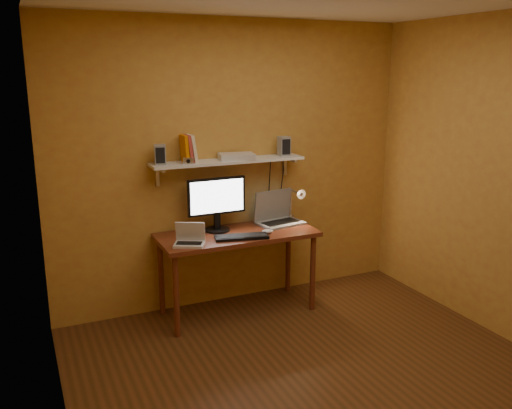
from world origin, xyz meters
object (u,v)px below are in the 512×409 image
laptop (277,215)px  router (237,156)px  monitor (217,201)px  speaker_left (160,155)px  wall_shelf (228,161)px  desk (237,242)px  shelf_camera (188,161)px  keyboard (241,237)px  desk_lamp (297,200)px  speaker_right (284,146)px  mouse (268,231)px  netbook (190,238)px

laptop → router: (-0.39, 0.04, 0.57)m
monitor → speaker_left: size_ratio=3.16×
wall_shelf → desk: bearing=-90.0°
laptop → shelf_camera: 1.03m
shelf_camera → laptop: bearing=1.7°
desk → laptop: laptop is taller
keyboard → monitor: bearing=122.8°
desk_lamp → router: 0.74m
speaker_right → router: (-0.48, -0.02, -0.06)m
wall_shelf → desk_lamp: bearing=-5.9°
speaker_left → router: 0.69m
desk_lamp → shelf_camera: bearing=-179.6°
speaker_left → laptop: bearing=9.1°
mouse → speaker_left: bearing=179.0°
wall_shelf → shelf_camera: size_ratio=14.94×
monitor → laptop: bearing=0.2°
wall_shelf → mouse: size_ratio=13.73×
wall_shelf → netbook: wall_shelf is taller
router → keyboard: bearing=-106.5°
desk → wall_shelf: (0.00, 0.19, 0.69)m
netbook → laptop: bearing=44.0°
wall_shelf → laptop: wall_shelf is taller
keyboard → laptop: bearing=44.6°
netbook → keyboard: 0.46m
monitor → shelf_camera: shelf_camera is taller
desk → router: router is taller
desk → mouse: mouse is taller
speaker_left → keyboard: bearing=-19.6°
keyboard → shelf_camera: (-0.36, 0.28, 0.64)m
wall_shelf → keyboard: 0.70m
shelf_camera → router: (0.47, 0.06, -0.00)m
laptop → desk_lamp: (0.20, -0.02, 0.13)m
keyboard → shelf_camera: bearing=154.8°
keyboard → mouse: 0.27m
speaker_left → mouse: bearing=-8.9°
netbook → desk_lamp: desk_lamp is taller
desk_lamp → shelf_camera: (-1.05, -0.01, 0.44)m
desk → desk_lamp: 0.73m
keyboard → mouse: bearing=20.3°
desk_lamp → netbook: bearing=-166.7°
wall_shelf → monitor: wall_shelf is taller
keyboard → router: bearing=86.1°
monitor → mouse: 0.52m
laptop → keyboard: (-0.49, -0.31, -0.07)m
mouse → shelf_camera: bearing=178.2°
wall_shelf → monitor: 0.37m
netbook → shelf_camera: (0.09, 0.26, 0.60)m
keyboard → shelf_camera: size_ratio=4.87×
wall_shelf → mouse: 0.71m
shelf_camera → wall_shelf: bearing=10.8°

